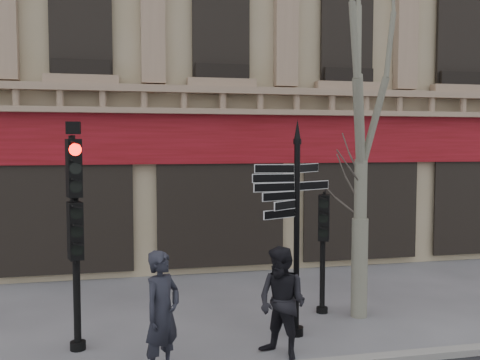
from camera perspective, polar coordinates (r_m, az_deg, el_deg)
The scene contains 8 objects.
ground at distance 9.98m, azimuth 3.35°, elevation -16.51°, with size 80.00×80.00×0.00m, color #58585D.
building at distance 22.31m, azimuth -5.79°, elevation 18.21°, with size 28.00×15.52×18.00m.
fingerpost at distance 9.58m, azimuth 6.10°, elevation -1.23°, with size 1.98×1.98×3.91m.
traffic_signal_main at distance 9.29m, azimuth -17.19°, elevation -2.80°, with size 0.49×0.40×3.84m.
traffic_signal_secondary at distance 11.06m, azimuth 8.83°, elevation -5.36°, with size 0.50×0.44×2.45m.
plane_tree at distance 10.98m, azimuth 12.97°, elevation 13.88°, with size 2.89×2.89×7.69m.
pedestrian_a at distance 8.28m, azimuth -8.29°, elevation -13.94°, with size 0.69×0.45×1.90m, color #20212A.
pedestrian_b at distance 8.91m, azimuth 4.52°, elevation -12.89°, with size 0.88×0.69×1.81m, color black.
Camera 1 is at (-2.56, -8.99, 3.49)m, focal length 40.00 mm.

